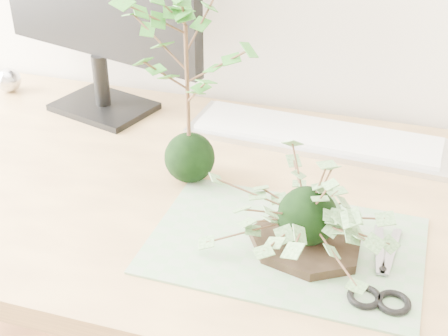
{
  "coord_description": "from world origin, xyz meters",
  "views": [
    {
      "loc": [
        0.24,
        0.38,
        1.32
      ],
      "look_at": [
        0.0,
        1.14,
        0.84
      ],
      "focal_mm": 50.0,
      "sensor_mm": 36.0,
      "label": 1
    }
  ],
  "objects_px": {
    "maple_kokedama": "(186,39)",
    "keyboard": "(317,136)",
    "ivy_kokedama": "(309,192)",
    "desk": "(248,236)"
  },
  "relations": [
    {
      "from": "maple_kokedama",
      "to": "keyboard",
      "type": "bearing_deg",
      "value": 48.68
    },
    {
      "from": "ivy_kokedama",
      "to": "maple_kokedama",
      "type": "xyz_separation_m",
      "value": [
        -0.23,
        0.14,
        0.15
      ]
    },
    {
      "from": "maple_kokedama",
      "to": "keyboard",
      "type": "xyz_separation_m",
      "value": [
        0.19,
        0.21,
        -0.25
      ]
    },
    {
      "from": "desk",
      "to": "keyboard",
      "type": "height_order",
      "value": "keyboard"
    },
    {
      "from": "ivy_kokedama",
      "to": "keyboard",
      "type": "relative_size",
      "value": 0.56
    },
    {
      "from": "maple_kokedama",
      "to": "keyboard",
      "type": "relative_size",
      "value": 0.71
    },
    {
      "from": "desk",
      "to": "ivy_kokedama",
      "type": "relative_size",
      "value": 5.55
    },
    {
      "from": "keyboard",
      "to": "maple_kokedama",
      "type": "bearing_deg",
      "value": -127.84
    },
    {
      "from": "desk",
      "to": "maple_kokedama",
      "type": "relative_size",
      "value": 4.38
    },
    {
      "from": "maple_kokedama",
      "to": "desk",
      "type": "bearing_deg",
      "value": -8.03
    }
  ]
}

